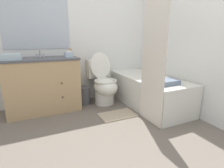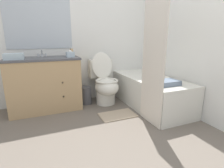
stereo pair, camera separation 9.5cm
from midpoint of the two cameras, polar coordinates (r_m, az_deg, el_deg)
The scene contains 14 objects.
ground_plane at distance 1.95m, azimuth 6.72°, elevation -20.39°, with size 14.00×14.00×0.00m, color #6B6056.
wall_back at distance 3.23m, azimuth -8.58°, elevation 16.95°, with size 8.00×0.06×2.50m.
wall_right at distance 3.06m, azimuth 21.18°, elevation 16.27°, with size 0.05×2.72×2.50m.
vanity_cabinet at distance 2.92m, azimuth -20.10°, elevation 0.09°, with size 1.07×0.56×0.83m.
sink_faucet at distance 3.04m, azimuth -21.02°, elevation 9.02°, with size 0.14×0.12×0.12m.
toilet at distance 3.04m, azimuth -1.45°, elevation 0.03°, with size 0.41×0.67×0.88m.
bathtub at distance 3.02m, azimuth 13.07°, elevation -2.39°, with size 0.67×1.54×0.49m.
shower_curtain at distance 2.26m, azimuth 14.66°, elevation 10.48°, with size 0.01×0.46×1.93m.
wastebasket at distance 3.09m, azimuth -7.72°, elevation -3.62°, with size 0.20×0.20×0.30m.
tissue_box at distance 2.84m, azimuth -12.55°, elevation 9.44°, with size 0.12×0.15×0.10m.
soap_dispenser at distance 2.94m, azimuth -12.14°, elevation 10.15°, with size 0.05×0.05×0.15m.
hand_towel_folded at distance 2.76m, azimuth -28.54°, elevation 7.92°, with size 0.25×0.17×0.09m.
bath_towel_folded at distance 2.52m, azimuth 18.32°, elevation 0.40°, with size 0.35×0.22×0.07m.
bath_mat at distance 2.65m, azimuth 2.87°, elevation -10.07°, with size 0.53×0.33×0.02m.
Camera 2 is at (-0.76, -1.40, 1.12)m, focal length 28.00 mm.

